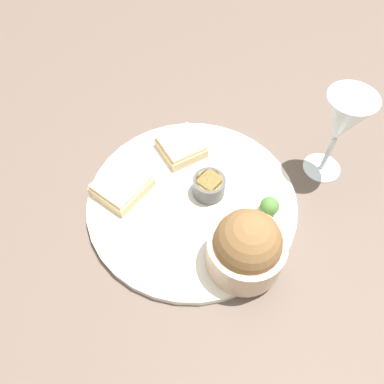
% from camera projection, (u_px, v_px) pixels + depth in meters
% --- Properties ---
extents(ground_plane, '(4.00, 4.00, 0.00)m').
position_uv_depth(ground_plane, '(192.00, 204.00, 0.62)').
color(ground_plane, brown).
extents(dinner_plate, '(0.34, 0.34, 0.01)m').
position_uv_depth(dinner_plate, '(192.00, 201.00, 0.61)').
color(dinner_plate, silver).
rests_on(dinner_plate, ground_plane).
extents(salad_bowl, '(0.11, 0.11, 0.11)m').
position_uv_depth(salad_bowl, '(246.00, 247.00, 0.51)').
color(salad_bowl, tan).
rests_on(salad_bowl, dinner_plate).
extents(sauce_ramekin, '(0.05, 0.05, 0.03)m').
position_uv_depth(sauce_ramekin, '(209.00, 185.00, 0.60)').
color(sauce_ramekin, '#4C4C4C').
rests_on(sauce_ramekin, dinner_plate).
extents(cheese_toast_near, '(0.10, 0.10, 0.03)m').
position_uv_depth(cheese_toast_near, '(122.00, 185.00, 0.60)').
color(cheese_toast_near, '#D1B27F').
rests_on(cheese_toast_near, dinner_plate).
extents(cheese_toast_far, '(0.07, 0.08, 0.03)m').
position_uv_depth(cheese_toast_far, '(181.00, 146.00, 0.65)').
color(cheese_toast_far, '#D1B27F').
rests_on(cheese_toast_far, dinner_plate).
extents(wine_glass, '(0.08, 0.08, 0.16)m').
position_uv_depth(wine_glass, '(343.00, 122.00, 0.56)').
color(wine_glass, silver).
rests_on(wine_glass, ground_plane).
extents(garnish, '(0.03, 0.03, 0.03)m').
position_uv_depth(garnish, '(270.00, 206.00, 0.58)').
color(garnish, '#477533').
rests_on(garnish, dinner_plate).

